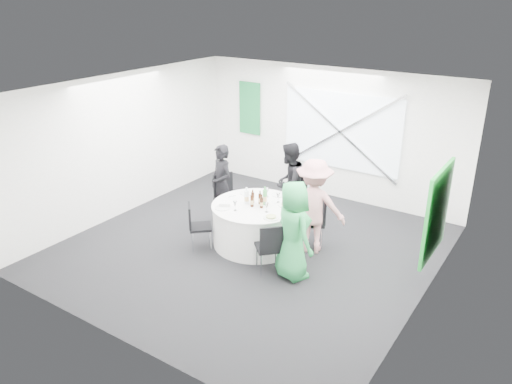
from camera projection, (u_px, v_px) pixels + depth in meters
The scene contains 43 objects.
floor at pixel (250, 248), 8.84m from camera, with size 6.00×6.00×0.00m, color black.
ceiling at pixel (249, 89), 7.78m from camera, with size 6.00×6.00×0.00m, color silver.
wall_back at pixel (329, 133), 10.62m from camera, with size 6.00×6.00×0.00m, color silver.
wall_front at pixel (109, 245), 6.00m from camera, with size 6.00×6.00×0.00m, color silver.
wall_left at pixel (124, 145), 9.85m from camera, with size 6.00×6.00×0.00m, color silver.
wall_right at pixel (432, 216), 6.78m from camera, with size 6.00×6.00×0.00m, color silver.
window_panel at pixel (341, 131), 10.40m from camera, with size 2.60×0.03×1.60m, color white.
window_brace_a at pixel (340, 132), 10.37m from camera, with size 0.05×0.05×3.16m, color silver.
window_brace_b at pixel (340, 132), 10.37m from camera, with size 0.05×0.05×3.16m, color silver.
green_banner at pixel (250, 108), 11.50m from camera, with size 0.55×0.04×1.20m, color #166E35.
green_sign at pixel (437, 213), 7.34m from camera, with size 0.05×1.20×1.40m, color #18892A.
banquet_table at pixel (256, 224), 8.85m from camera, with size 1.56×1.56×0.76m.
chair_back at pixel (294, 193), 9.65m from camera, with size 0.49×0.50×1.00m.
chair_back_left at pixel (226, 194), 9.70m from camera, with size 0.58×0.57×0.94m.
chair_back_right at pixel (317, 217), 8.73m from camera, with size 0.59×0.58×0.94m.
chair_front_right at pixel (270, 245), 7.87m from camera, with size 0.56×0.56×0.87m.
chair_front_left at pixel (196, 223), 8.66m from camera, with size 0.53×0.53×0.83m.
person_man_back_left at pixel (221, 184), 9.60m from camera, with size 0.56×0.37×1.55m, color black.
person_man_back at pixel (289, 183), 9.62m from camera, with size 0.77×0.42×1.58m, color black.
person_woman_pink at pixel (314, 206), 8.46m from camera, with size 1.08×0.50×1.67m, color #CC8488.
person_woman_green at pixel (293, 231), 7.69m from camera, with size 0.78×0.51×1.60m, color green.
plate_back at pixel (279, 195), 9.11m from camera, with size 0.26×0.26×0.01m.
plate_back_left at pixel (247, 193), 9.19m from camera, with size 0.26×0.26×0.01m.
plate_back_right at pixel (287, 205), 8.66m from camera, with size 0.29×0.29×0.04m.
plate_front_right at pixel (271, 217), 8.19m from camera, with size 0.26×0.26×0.04m.
plate_front_left at pixel (222, 208), 8.56m from camera, with size 0.26×0.26×0.01m.
napkin at pixel (225, 204), 8.63m from camera, with size 0.19×0.12×0.05m, color white.
beer_bottle_a at pixel (253, 198), 8.76m from camera, with size 0.06×0.06×0.24m.
beer_bottle_b at pixel (260, 199), 8.71m from camera, with size 0.06×0.06×0.24m.
beer_bottle_c at pixel (261, 203), 8.56m from camera, with size 0.06×0.06×0.24m.
beer_bottle_d at pixel (252, 201), 8.59m from camera, with size 0.06×0.06×0.27m.
green_water_bottle at pixel (265, 197), 8.67m from camera, with size 0.08×0.08×0.33m.
clear_water_bottle at pixel (247, 197), 8.70m from camera, with size 0.08×0.08×0.31m.
wine_glass_a at pixel (267, 190), 8.99m from camera, with size 0.07×0.07×0.17m.
wine_glass_b at pixel (267, 205), 8.37m from camera, with size 0.07×0.07×0.17m.
wine_glass_c at pixel (278, 196), 8.76m from camera, with size 0.07×0.07×0.17m.
wine_glass_d at pixel (235, 204), 8.44m from camera, with size 0.07×0.07×0.17m.
fork_a at pixel (288, 209), 8.55m from camera, with size 0.01×0.15×0.01m, color silver.
knife_a at pixel (288, 202), 8.83m from camera, with size 0.01×0.15×0.01m, color silver.
fork_b at pixel (251, 192), 9.23m from camera, with size 0.01×0.15×0.01m, color silver.
knife_b at pixel (232, 196), 9.05m from camera, with size 0.01×0.15×0.01m, color silver.
fork_c at pixel (224, 203), 8.78m from camera, with size 0.01×0.15×0.01m, color silver.
knife_c at pixel (225, 209), 8.52m from camera, with size 0.01×0.15×0.01m, color silver.
Camera 1 is at (4.41, -6.45, 4.26)m, focal length 35.00 mm.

